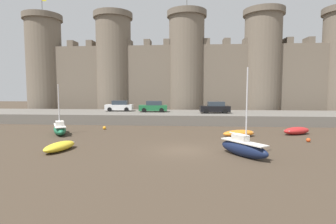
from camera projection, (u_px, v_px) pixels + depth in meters
ground_plane at (183, 150)px, 19.74m from camera, size 160.00×160.00×0.00m
quay_road at (186, 117)px, 37.91m from camera, size 65.02×10.00×1.31m
castle at (186, 69)px, 46.88m from camera, size 59.99×6.97×21.30m
rowboat_midflat_left at (60, 146)px, 19.57m from camera, size 1.83×3.34×0.66m
rowboat_near_channel_left at (239, 133)px, 25.46m from camera, size 3.60×2.42×0.67m
sailboat_midflat_right at (243, 147)px, 17.90m from camera, size 3.14×3.85×6.05m
sailboat_near_channel_right at (60, 129)px, 26.76m from camera, size 3.18×4.35×5.14m
rowboat_foreground_right at (297, 131)px, 26.74m from camera, size 3.43×2.56×0.77m
mooring_buoy_near_shore at (308, 140)px, 22.86m from camera, size 0.37×0.37×0.37m
mooring_buoy_off_centre at (104, 128)px, 30.06m from camera, size 0.39×0.39×0.39m
car_quay_centre_west at (153, 107)px, 38.57m from camera, size 4.20×2.09×1.62m
car_quay_centre_east at (215, 108)px, 36.59m from camera, size 4.20×2.09×1.62m
car_quay_west at (119, 106)px, 40.00m from camera, size 4.20×2.09×1.62m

